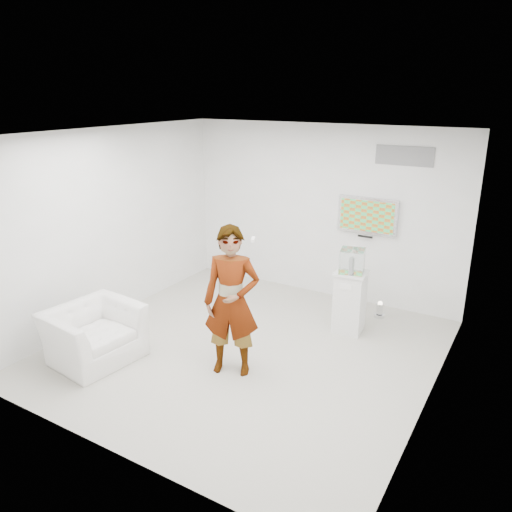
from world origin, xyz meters
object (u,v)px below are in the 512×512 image
object	(u,v)px
armchair	(94,334)
pedestal	(350,302)
tv	(368,216)
person	(232,302)
floor_uplight	(380,310)

from	to	relation	value
armchair	pedestal	bearing A→B (deg)	-39.25
tv	pedestal	size ratio (longest dim) A/B	1.04
tv	pedestal	distance (m)	1.58
armchair	pedestal	xyz separation A→B (m)	(2.68, 2.57, 0.11)
tv	pedestal	bearing A→B (deg)	-80.82
tv	person	xyz separation A→B (m)	(-0.71, -3.01, -0.57)
armchair	floor_uplight	bearing A→B (deg)	-35.08
armchair	floor_uplight	distance (m)	4.42
person	armchair	distance (m)	2.02
person	armchair	bearing A→B (deg)	-179.80
pedestal	floor_uplight	size ratio (longest dim) A/B	3.63
armchair	person	bearing A→B (deg)	-61.44
person	floor_uplight	size ratio (longest dim) A/B	7.43
tv	person	world-z (taller)	person
tv	armchair	distance (m)	4.63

